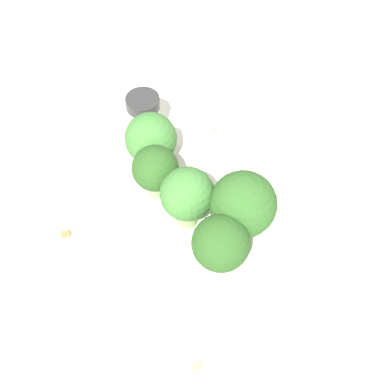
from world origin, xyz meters
name	(u,v)px	position (x,y,z in m)	size (l,w,h in m)	color
ground_plane	(192,246)	(0.00, 0.00, 0.00)	(3.00, 3.00, 0.00)	silver
bowl	(192,231)	(0.00, 0.00, 0.02)	(0.21, 0.21, 0.05)	silver
broccoli_floret_0	(151,139)	(0.07, -0.03, 0.08)	(0.05, 0.05, 0.05)	#7A9E5B
broccoli_floret_1	(243,205)	(-0.04, -0.01, 0.09)	(0.06, 0.06, 0.07)	#84AD66
broccoli_floret_2	(153,171)	(0.04, 0.00, 0.08)	(0.04, 0.04, 0.06)	#84AD66
broccoli_floret_3	(221,244)	(-0.05, 0.03, 0.08)	(0.05, 0.05, 0.06)	#8EB770
broccoli_floret_4	(186,195)	(0.00, 0.01, 0.09)	(0.05, 0.05, 0.06)	#84AD66
pepper_shaker	(144,117)	(0.13, -0.08, 0.03)	(0.04, 0.04, 0.06)	silver
almond_crumb_0	(65,233)	(0.10, 0.07, 0.00)	(0.01, 0.01, 0.01)	olive
almond_crumb_1	(214,130)	(0.07, -0.13, 0.00)	(0.01, 0.00, 0.01)	#AD7F4C
almond_crumb_2	(197,366)	(-0.08, 0.09, 0.00)	(0.01, 0.01, 0.01)	tan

